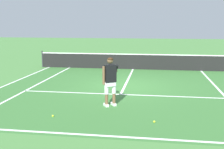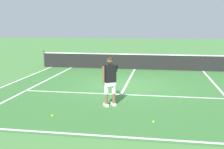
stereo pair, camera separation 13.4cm
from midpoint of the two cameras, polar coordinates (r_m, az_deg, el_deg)
ground_plane at (r=13.10m, az=3.09°, el=-2.28°), size 80.00×80.00×0.00m
court_inner_surface at (r=12.53m, az=2.79°, el=-2.86°), size 10.98×11.11×0.00m
line_baseline at (r=7.48m, az=-2.12°, el=-12.16°), size 10.98×0.10×0.01m
line_service at (r=11.52m, az=2.18°, el=-4.02°), size 8.23×0.10×0.01m
line_centre_service at (r=14.62m, az=3.78°, el=-0.94°), size 0.10×6.40×0.01m
line_singles_left at (r=13.62m, az=-14.69°, el=-2.11°), size 0.10×10.71×0.01m
line_singles_right at (r=12.74m, az=21.53°, el=-3.35°), size 0.10×10.71×0.01m
line_doubles_left at (r=14.23m, az=-19.75°, el=-1.85°), size 0.10×10.71×0.01m
tennis_net at (r=17.68m, az=4.84°, el=2.65°), size 11.96×0.08×1.07m
tennis_player at (r=9.74m, az=-0.01°, el=-0.74°), size 0.55×1.22×1.71m
tennis_ball_near_feet at (r=8.43m, az=8.78°, el=-9.40°), size 0.07×0.07×0.07m
tennis_ball_by_baseline at (r=9.04m, az=-11.49°, el=-8.12°), size 0.07×0.07×0.07m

